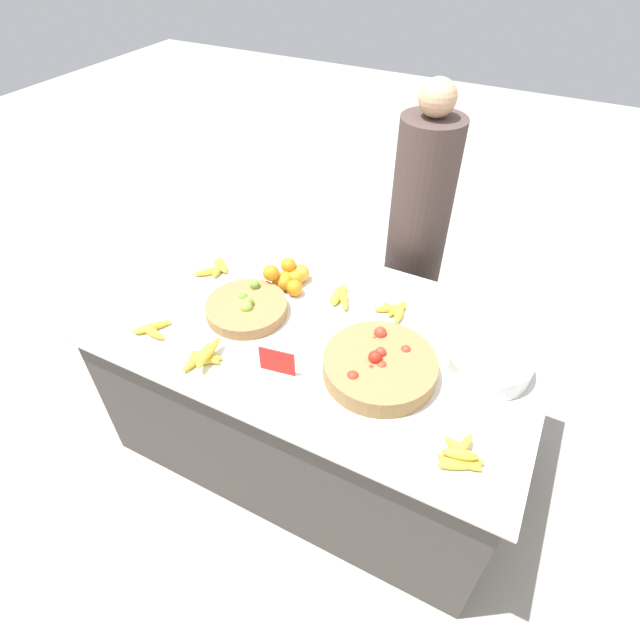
{
  "coord_description": "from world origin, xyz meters",
  "views": [
    {
      "loc": [
        0.68,
        -1.33,
        2.14
      ],
      "look_at": [
        0.0,
        0.0,
        0.8
      ],
      "focal_mm": 28.0,
      "sensor_mm": 36.0,
      "label": 1
    }
  ],
  "objects_px": {
    "price_sign": "(277,361)",
    "vendor_person": "(415,248)",
    "lime_bowl": "(247,308)",
    "metal_bowl": "(489,362)",
    "tomato_basket": "(380,366)"
  },
  "relations": [
    {
      "from": "vendor_person",
      "to": "price_sign",
      "type": "bearing_deg",
      "value": -98.93
    },
    {
      "from": "metal_bowl",
      "to": "vendor_person",
      "type": "height_order",
      "value": "vendor_person"
    },
    {
      "from": "vendor_person",
      "to": "metal_bowl",
      "type": "bearing_deg",
      "value": -53.52
    },
    {
      "from": "tomato_basket",
      "to": "price_sign",
      "type": "distance_m",
      "value": 0.38
    },
    {
      "from": "vendor_person",
      "to": "tomato_basket",
      "type": "bearing_deg",
      "value": -79.43
    },
    {
      "from": "tomato_basket",
      "to": "price_sign",
      "type": "relative_size",
      "value": 3.07
    },
    {
      "from": "tomato_basket",
      "to": "metal_bowl",
      "type": "xyz_separation_m",
      "value": [
        0.35,
        0.2,
        0.0
      ]
    },
    {
      "from": "lime_bowl",
      "to": "price_sign",
      "type": "distance_m",
      "value": 0.37
    },
    {
      "from": "tomato_basket",
      "to": "price_sign",
      "type": "bearing_deg",
      "value": -153.96
    },
    {
      "from": "metal_bowl",
      "to": "vendor_person",
      "type": "distance_m",
      "value": 0.89
    },
    {
      "from": "tomato_basket",
      "to": "vendor_person",
      "type": "relative_size",
      "value": 0.28
    },
    {
      "from": "lime_bowl",
      "to": "metal_bowl",
      "type": "height_order",
      "value": "lime_bowl"
    },
    {
      "from": "lime_bowl",
      "to": "price_sign",
      "type": "xyz_separation_m",
      "value": [
        0.29,
        -0.23,
        0.03
      ]
    },
    {
      "from": "lime_bowl",
      "to": "metal_bowl",
      "type": "bearing_deg",
      "value": 7.94
    },
    {
      "from": "price_sign",
      "to": "vendor_person",
      "type": "height_order",
      "value": "vendor_person"
    }
  ]
}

